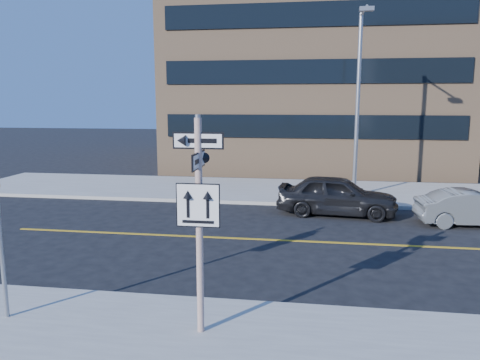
% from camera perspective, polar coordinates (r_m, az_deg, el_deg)
% --- Properties ---
extents(ground, '(120.00, 120.00, 0.00)m').
position_cam_1_polar(ground, '(11.60, -1.86, -12.88)').
color(ground, black).
rests_on(ground, ground).
extents(sign_pole, '(0.92, 0.92, 4.06)m').
position_cam_1_polar(sign_pole, '(8.49, -5.02, -4.07)').
color(sign_pole, white).
rests_on(sign_pole, near_sidewalk).
extents(parked_car_a, '(2.34, 4.78, 1.57)m').
position_cam_1_polar(parked_car_a, '(18.68, 11.73, -1.82)').
color(parked_car_a, black).
rests_on(parked_car_a, ground).
extents(parked_car_b, '(1.65, 3.98, 1.28)m').
position_cam_1_polar(parked_car_b, '(18.71, 26.52, -3.09)').
color(parked_car_b, slate).
rests_on(parked_car_b, ground).
extents(streetlight_a, '(0.55, 2.25, 8.00)m').
position_cam_1_polar(streetlight_a, '(21.38, 14.26, 10.23)').
color(streetlight_a, gray).
rests_on(streetlight_a, far_sidewalk).
extents(building_brick, '(18.00, 18.00, 18.00)m').
position_cam_1_polar(building_brick, '(35.82, 8.93, 16.90)').
color(building_brick, '#A37E5A').
rests_on(building_brick, ground).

